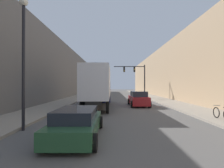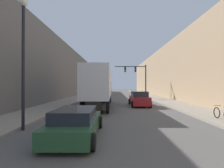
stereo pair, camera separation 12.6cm
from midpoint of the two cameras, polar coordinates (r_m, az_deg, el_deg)
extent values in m
cube|color=gray|center=(30.73, 14.83, -4.59)|extent=(3.36, 80.00, 0.15)
cube|color=gray|center=(30.49, -11.74, -4.63)|extent=(3.36, 80.00, 0.15)
cube|color=tan|center=(32.22, 22.94, 4.03)|extent=(6.00, 80.00, 9.60)
cube|color=#66605B|center=(31.83, -20.01, 4.09)|extent=(6.00, 80.00, 9.62)
cube|color=silver|center=(18.15, -4.17, 0.39)|extent=(2.42, 9.76, 2.96)
cube|color=black|center=(18.20, -4.18, -4.76)|extent=(1.21, 9.76, 0.24)
cube|color=navy|center=(24.14, -3.00, -2.67)|extent=(2.42, 2.22, 2.75)
cylinder|color=black|center=(14.74, -9.53, -7.54)|extent=(0.25, 1.00, 1.00)
cylinder|color=black|center=(14.52, -1.18, -7.65)|extent=(0.25, 1.00, 1.00)
cylinder|color=black|center=(15.92, -8.76, -7.01)|extent=(0.25, 1.00, 1.00)
cylinder|color=black|center=(15.72, -1.05, -7.10)|extent=(0.25, 1.00, 1.00)
cylinder|color=black|center=(24.28, -5.50, -4.72)|extent=(0.25, 1.00, 1.00)
cylinder|color=black|center=(24.15, -0.48, -4.75)|extent=(0.25, 1.00, 1.00)
cube|color=#234C2D|center=(8.27, -11.11, -13.23)|extent=(1.84, 4.67, 0.64)
cube|color=#1E232D|center=(7.94, -11.45, -9.62)|extent=(1.62, 2.57, 0.48)
cylinder|color=black|center=(10.07, -14.44, -11.93)|extent=(0.25, 0.64, 0.64)
cylinder|color=black|center=(9.77, -3.68, -12.31)|extent=(0.25, 0.64, 0.64)
cylinder|color=black|center=(6.97, -21.98, -17.19)|extent=(0.25, 0.64, 0.64)
cylinder|color=black|center=(6.52, -6.00, -18.41)|extent=(0.25, 0.64, 0.64)
cube|color=maroon|center=(20.12, 8.99, -5.21)|extent=(1.82, 4.77, 0.90)
cube|color=#1E232D|center=(19.84, 9.09, -3.16)|extent=(1.60, 2.62, 0.57)
cylinder|color=black|center=(21.71, 5.95, -5.63)|extent=(0.25, 0.70, 0.70)
cylinder|color=black|center=(21.95, 10.70, -5.57)|extent=(0.25, 0.70, 0.70)
cylinder|color=black|center=(18.27, 6.98, -6.62)|extent=(0.25, 0.70, 0.70)
cylinder|color=black|center=(18.56, 12.60, -6.52)|extent=(0.25, 0.70, 0.70)
cylinder|color=black|center=(31.36, 11.07, 0.78)|extent=(0.20, 0.20, 5.93)
cube|color=black|center=(31.15, 6.12, 5.70)|extent=(5.43, 0.12, 0.12)
cube|color=black|center=(31.20, 7.78, 4.75)|extent=(0.30, 0.24, 0.90)
sphere|color=gold|center=(31.06, 7.82, 4.77)|extent=(0.18, 0.18, 0.18)
cube|color=black|center=(31.03, 4.45, 4.77)|extent=(0.30, 0.24, 0.90)
sphere|color=gold|center=(30.86, 4.47, 4.28)|extent=(0.18, 0.18, 0.18)
cylinder|color=black|center=(10.19, -26.69, 4.86)|extent=(0.16, 0.16, 6.52)
sphere|color=silver|center=(11.03, -26.63, 22.79)|extent=(0.44, 0.44, 0.44)
torus|color=black|center=(13.70, 31.25, -8.00)|extent=(0.06, 0.72, 0.72)
cube|color=gray|center=(13.20, 32.48, -7.27)|extent=(0.04, 1.11, 0.04)
cube|color=gray|center=(13.60, 31.35, -6.01)|extent=(0.44, 0.04, 0.04)
camera|label=1|loc=(0.06, -89.75, 0.00)|focal=28.00mm
camera|label=2|loc=(0.06, 90.25, 0.00)|focal=28.00mm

